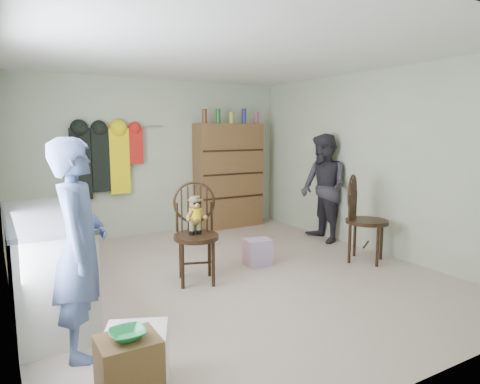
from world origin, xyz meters
TOP-DOWN VIEW (x-y plane):
  - ground_plane at (0.00, 0.00)m, footprint 5.00×5.00m
  - room_walls at (0.00, 0.53)m, footprint 5.00×5.00m
  - counter at (-1.95, 0.00)m, footprint 0.64×1.86m
  - stool at (-1.71, -1.87)m, footprint 0.35×0.30m
  - bowl at (-1.71, -1.87)m, footprint 0.21×0.21m
  - plastic_tub at (-1.58, -1.57)m, footprint 0.52×0.51m
  - chair_front at (-0.40, 0.07)m, footprint 0.63×0.63m
  - chair_far at (1.76, -0.33)m, footprint 0.69×0.69m
  - striped_bag at (0.50, 0.19)m, footprint 0.35×0.29m
  - person_left at (-1.80, -0.95)m, footprint 0.57×0.70m
  - person_right at (2.00, 0.68)m, footprint 0.74×0.89m
  - dresser at (1.25, 2.30)m, footprint 1.20×0.39m
  - coat_rack at (-0.83, 2.38)m, footprint 1.42×0.12m

SIDE VIEW (x-z plane):
  - ground_plane at x=0.00m, z-range 0.00..0.00m
  - striped_bag at x=0.50m, z-range 0.00..0.33m
  - plastic_tub at x=-1.58m, z-range 0.00..0.38m
  - stool at x=-1.71m, z-range 0.00..0.49m
  - counter at x=-1.95m, z-range 0.00..0.94m
  - bowl at x=-1.71m, z-range 0.49..0.55m
  - chair_far at x=1.76m, z-range 0.04..1.17m
  - chair_front at x=-0.40m, z-range 0.08..1.20m
  - person_left at x=-1.80m, z-range 0.00..1.64m
  - person_right at x=2.00m, z-range 0.00..1.64m
  - dresser at x=1.25m, z-range -0.12..1.94m
  - coat_rack at x=-0.83m, z-range 0.70..1.80m
  - room_walls at x=0.00m, z-range -0.92..4.08m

